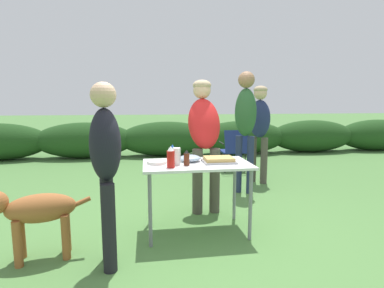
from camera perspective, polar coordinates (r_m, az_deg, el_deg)
name	(u,v)px	position (r m, az deg, el deg)	size (l,w,h in m)	color
ground_plane	(197,231)	(3.32, 0.92, -16.25)	(60.00, 60.00, 0.00)	#4C7A3D
shrub_hedge	(167,139)	(7.66, -4.85, 1.01)	(14.40, 0.90, 0.87)	#1E4219
folding_table	(197,170)	(3.11, 0.94, -5.04)	(1.10, 0.64, 0.74)	white
food_tray	(219,160)	(3.14, 5.10, -3.03)	(0.33, 0.27, 0.06)	#9E9EA3
plate_stack	(157,162)	(3.07, -6.75, -3.48)	(0.20, 0.20, 0.03)	white
mixing_bowl	(190,158)	(3.17, -0.37, -2.72)	(0.22, 0.22, 0.07)	#99B2CC
paper_cup_stack	(177,156)	(2.99, -2.95, -2.37)	(0.08, 0.08, 0.17)	white
ketchup_bottle	(171,157)	(2.87, -4.07, -2.57)	(0.08, 0.08, 0.21)	red
bbq_sauce_bottle	(187,158)	(2.96, -1.03, -2.70)	(0.06, 0.06, 0.16)	#562314
mayo_bottle	(173,154)	(3.09, -3.73, -1.93)	(0.07, 0.07, 0.20)	silver
standing_person_in_gray_fleece	(204,131)	(3.71, 2.34, 2.58)	(0.42, 0.53, 1.64)	#4C473D
standing_person_with_beanie	(259,123)	(5.12, 12.73, 3.88)	(0.44, 0.43, 1.63)	#4C473D
standing_person_in_red_jacket	(245,119)	(4.48, 10.15, 4.79)	(0.39, 0.36, 1.80)	#232D4C
standing_person_in_dark_puffer	(106,159)	(2.50, -16.10, -2.69)	(0.30, 0.38, 1.52)	black
dog	(34,212)	(2.95, -27.82, -11.31)	(0.89, 0.36, 0.64)	#9E5B2D
camp_chair_green_behind_table	(234,148)	(5.93, 8.04, -0.77)	(0.50, 0.60, 0.83)	navy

